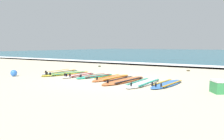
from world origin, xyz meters
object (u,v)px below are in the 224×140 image
(surfboard_1, at_px, (66,74))
(cooler_box, at_px, (218,86))
(surfboard_0, at_px, (60,72))
(surfboard_6, at_px, (144,83))
(surfboard_4, at_px, (112,78))
(surfboard_3, at_px, (95,76))
(surfboard_2, at_px, (79,75))
(surfboard_7, at_px, (167,84))
(beach_ball, at_px, (14,73))
(surfboard_5, at_px, (124,80))

(surfboard_1, bearing_deg, cooler_box, -7.27)
(surfboard_0, xyz_separation_m, surfboard_6, (4.78, -0.88, -0.00))
(surfboard_4, bearing_deg, surfboard_3, 175.02)
(surfboard_1, relative_size, surfboard_2, 1.27)
(surfboard_2, height_order, cooler_box, cooler_box)
(surfboard_6, relative_size, surfboard_7, 1.09)
(beach_ball, bearing_deg, surfboard_2, 33.41)
(surfboard_6, height_order, surfboard_7, same)
(surfboard_7, bearing_deg, beach_ball, -167.97)
(surfboard_1, height_order, surfboard_2, same)
(surfboard_3, bearing_deg, surfboard_0, 171.05)
(surfboard_7, distance_m, beach_ball, 6.44)
(surfboard_0, bearing_deg, surfboard_6, -10.44)
(surfboard_4, height_order, beach_ball, beach_ball)
(surfboard_3, bearing_deg, surfboard_1, -179.13)
(surfboard_5, relative_size, surfboard_6, 1.07)
(cooler_box, distance_m, beach_ball, 7.94)
(surfboard_0, bearing_deg, beach_ball, -110.32)
(surfboard_0, height_order, surfboard_7, same)
(surfboard_5, bearing_deg, surfboard_2, 173.36)
(surfboard_1, bearing_deg, surfboard_6, -6.85)
(surfboard_0, distance_m, surfboard_4, 3.25)
(surfboard_0, xyz_separation_m, surfboard_1, (0.75, -0.40, 0.00))
(surfboard_0, distance_m, surfboard_2, 1.66)
(surfboard_7, xyz_separation_m, cooler_box, (1.60, -0.52, 0.16))
(surfboard_6, height_order, cooler_box, cooler_box)
(surfboard_1, relative_size, surfboard_6, 1.05)
(surfboard_1, relative_size, beach_ball, 9.16)
(surfboard_0, relative_size, surfboard_3, 1.16)
(surfboard_3, bearing_deg, surfboard_5, -14.04)
(surfboard_5, bearing_deg, surfboard_3, 165.96)
(surfboard_6, distance_m, beach_ball, 5.65)
(surfboard_1, bearing_deg, surfboard_2, -6.67)
(surfboard_6, bearing_deg, surfboard_4, 164.46)
(surfboard_5, distance_m, surfboard_7, 1.59)
(surfboard_4, relative_size, surfboard_5, 0.90)
(cooler_box, bearing_deg, surfboard_5, 172.10)
(surfboard_7, height_order, beach_ball, beach_ball)
(cooler_box, bearing_deg, beach_ball, -174.07)
(surfboard_4, relative_size, surfboard_6, 0.97)
(surfboard_6, xyz_separation_m, beach_ball, (-5.53, -1.15, 0.10))
(surfboard_3, xyz_separation_m, surfboard_7, (3.18, -0.32, 0.00))
(surfboard_3, height_order, beach_ball, beach_ball)
(surfboard_4, xyz_separation_m, surfboard_7, (2.33, -0.25, 0.00))
(surfboard_0, distance_m, beach_ball, 2.17)
(surfboard_3, height_order, surfboard_5, same)
(surfboard_1, distance_m, surfboard_2, 0.84)
(surfboard_2, distance_m, beach_ball, 2.80)
(surfboard_3, height_order, cooler_box, cooler_box)
(surfboard_1, xyz_separation_m, beach_ball, (-1.50, -1.64, 0.10))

